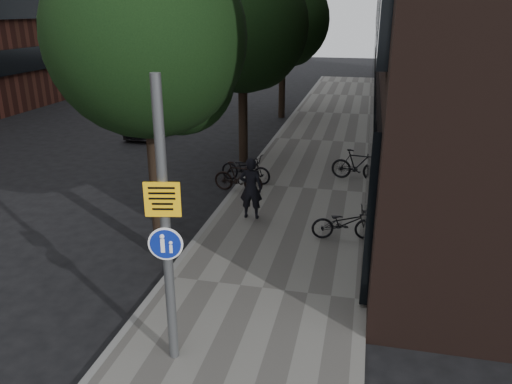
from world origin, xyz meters
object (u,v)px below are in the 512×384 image
(signpost, at_px, (166,228))
(parked_bike_facade_near, at_px, (344,223))
(pedestrian, at_px, (251,188))
(parked_car_near, at_px, (151,122))

(signpost, bearing_deg, parked_bike_facade_near, 52.56)
(signpost, distance_m, pedestrian, 6.54)
(pedestrian, xyz_separation_m, parked_car_near, (-7.23, 9.26, -0.39))
(parked_bike_facade_near, bearing_deg, pedestrian, 61.99)
(pedestrian, height_order, parked_bike_facade_near, pedestrian)
(parked_bike_facade_near, relative_size, parked_car_near, 0.46)
(pedestrian, height_order, parked_car_near, pedestrian)
(signpost, bearing_deg, parked_car_near, 103.35)
(signpost, height_order, parked_bike_facade_near, signpost)
(pedestrian, relative_size, parked_car_near, 0.48)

